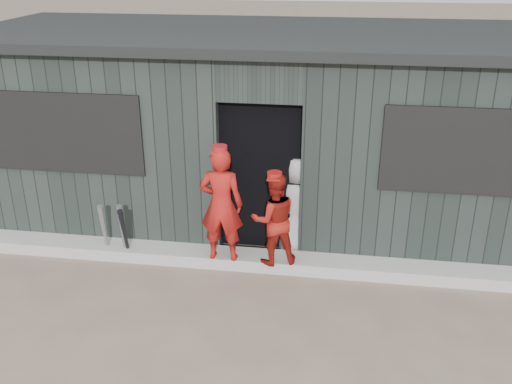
% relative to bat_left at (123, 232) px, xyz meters
% --- Properties ---
extents(ground, '(80.00, 80.00, 0.00)m').
position_rel_bat_left_xyz_m(ground, '(1.66, -1.73, -0.39)').
color(ground, '#6F5B4D').
rests_on(ground, ground).
extents(curb, '(8.00, 0.36, 0.15)m').
position_rel_bat_left_xyz_m(curb, '(1.66, 0.09, -0.32)').
color(curb, '#A6A7A1').
rests_on(curb, ground).
extents(bat_left, '(0.10, 0.21, 0.78)m').
position_rel_bat_left_xyz_m(bat_left, '(0.00, 0.00, 0.00)').
color(bat_left, gray).
rests_on(bat_left, ground).
extents(bat_mid, '(0.13, 0.27, 0.78)m').
position_rel_bat_left_xyz_m(bat_mid, '(-0.24, 0.00, -0.00)').
color(bat_mid, gray).
rests_on(bat_mid, ground).
extents(bat_right, '(0.14, 0.38, 0.80)m').
position_rel_bat_left_xyz_m(bat_right, '(0.05, -0.07, 0.01)').
color(bat_right, black).
rests_on(bat_right, ground).
extents(player_red_left, '(0.52, 0.35, 1.41)m').
position_rel_bat_left_xyz_m(player_red_left, '(1.26, -0.03, 0.46)').
color(player_red_left, '#A51814').
rests_on(player_red_left, curb).
extents(player_red_right, '(0.65, 0.58, 1.13)m').
position_rel_bat_left_xyz_m(player_red_right, '(1.88, -0.03, 0.32)').
color(player_red_right, maroon).
rests_on(player_red_right, curb).
extents(player_grey_back, '(0.72, 0.55, 1.33)m').
position_rel_bat_left_xyz_m(player_grey_back, '(2.13, 0.51, 0.27)').
color(player_grey_back, '#ACACAC').
rests_on(player_grey_back, ground).
extents(dugout, '(8.30, 3.30, 2.62)m').
position_rel_bat_left_xyz_m(dugout, '(1.66, 1.78, 0.90)').
color(dugout, black).
rests_on(dugout, ground).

